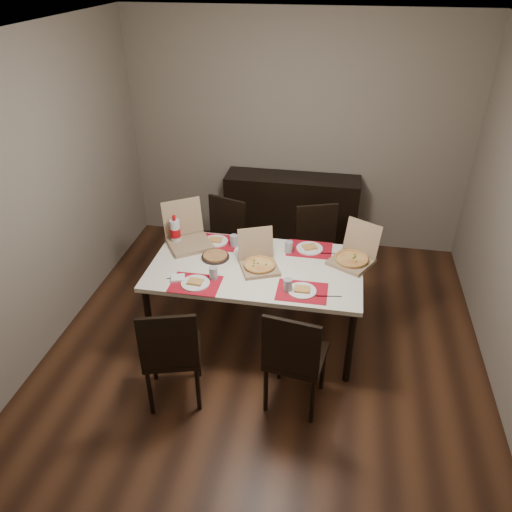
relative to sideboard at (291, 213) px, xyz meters
name	(u,v)px	position (x,y,z in m)	size (l,w,h in m)	color
ground	(266,345)	(0.00, -1.78, -0.46)	(3.80, 4.00, 0.02)	#452515
room_walls	(277,144)	(0.00, -1.35, 1.28)	(3.84, 4.02, 2.62)	gray
sideboard	(291,213)	(0.00, 0.00, 0.00)	(1.50, 0.40, 0.90)	black
dining_table	(256,272)	(-0.12, -1.65, 0.23)	(1.80, 1.00, 0.75)	beige
chair_near_left	(171,352)	(-0.59, -2.55, 0.06)	(0.52, 0.52, 0.93)	black
chair_near_right	(294,356)	(0.31, -2.44, 0.06)	(0.48, 0.48, 0.93)	black
chair_far_left	(222,240)	(-0.62, -0.85, 0.06)	(0.53, 0.53, 0.93)	black
chair_far_right	(318,248)	(0.37, -0.84, 0.06)	(0.54, 0.54, 0.93)	black
setting_near_left	(198,280)	(-0.54, -1.97, 0.32)	(0.46, 0.30, 0.11)	#AE0B1C
setting_near_right	(298,289)	(0.27, -1.96, 0.32)	(0.51, 0.30, 0.11)	#AE0B1C
setting_far_left	(219,241)	(-0.53, -1.32, 0.32)	(0.49, 0.30, 0.11)	#AE0B1C
setting_far_right	(304,248)	(0.26, -1.31, 0.32)	(0.51, 0.30, 0.11)	#AE0B1C
napkin_loose	(260,270)	(-0.07, -1.71, 0.31)	(0.12, 0.11, 0.02)	white
pizza_box_center	(259,262)	(-0.09, -1.66, 0.35)	(0.41, 0.43, 0.30)	#907353
pizza_box_right	(353,256)	(0.70, -1.43, 0.35)	(0.46, 0.47, 0.33)	#907353
pizza_box_left	(188,237)	(-0.80, -1.38, 0.36)	(0.53, 0.54, 0.37)	#907353
faina_plate	(215,256)	(-0.49, -1.58, 0.31)	(0.25, 0.25, 0.03)	black
dip_bowl	(262,257)	(-0.09, -1.52, 0.31)	(0.10, 0.10, 0.03)	white
soda_bottle	(175,232)	(-0.91, -1.40, 0.42)	(0.10, 0.10, 0.28)	silver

